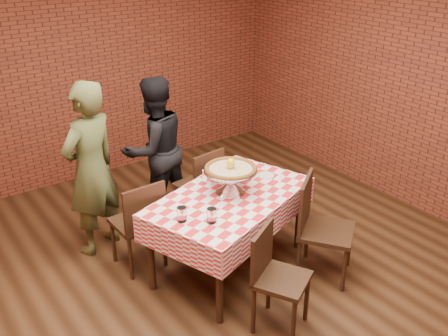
{
  "coord_description": "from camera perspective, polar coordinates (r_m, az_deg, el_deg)",
  "views": [
    {
      "loc": [
        -1.97,
        -2.77,
        2.86
      ],
      "look_at": [
        0.41,
        0.52,
        0.95
      ],
      "focal_mm": 40.59,
      "sensor_mm": 36.0,
      "label": 1
    }
  ],
  "objects": [
    {
      "name": "sweetener_packet_b",
      "position": [
        4.82,
        6.47,
        -0.81
      ],
      "size": [
        0.05,
        0.04,
        0.0
      ],
      "primitive_type": "cube",
      "rotation": [
        0.0,
        0.0,
        -0.1
      ],
      "color": "white",
      "rests_on": "tablecloth"
    },
    {
      "name": "back_wall",
      "position": [
        6.26,
        -16.87,
        11.11
      ],
      "size": [
        5.5,
        0.0,
        5.5
      ],
      "primitive_type": "plane",
      "rotation": [
        1.57,
        0.0,
        0.0
      ],
      "color": "maroon",
      "rests_on": "ground"
    },
    {
      "name": "chair_far_left",
      "position": [
        4.71,
        -9.77,
        -6.1
      ],
      "size": [
        0.42,
        0.42,
        0.89
      ],
      "primitive_type": null,
      "rotation": [
        0.0,
        0.0,
        3.16
      ],
      "color": "#342010",
      "rests_on": "ground"
    },
    {
      "name": "pizza",
      "position": [
        4.4,
        0.76,
        -0.14
      ],
      "size": [
        0.65,
        0.65,
        0.03
      ],
      "primitive_type": "cylinder",
      "rotation": [
        0.0,
        0.0,
        0.67
      ],
      "color": "beige",
      "rests_on": "pizza_stand"
    },
    {
      "name": "ground",
      "position": [
        4.45,
        -0.35,
        -14.87
      ],
      "size": [
        6.0,
        6.0,
        0.0
      ],
      "primitive_type": "plane",
      "color": "black",
      "rests_on": "ground"
    },
    {
      "name": "chair_near_right",
      "position": [
        4.59,
        11.52,
        -6.79
      ],
      "size": [
        0.64,
        0.64,
        0.94
      ],
      "primitive_type": null,
      "rotation": [
        0.0,
        0.0,
        0.61
      ],
      "color": "#342010",
      "rests_on": "ground"
    },
    {
      "name": "condiment_caddy",
      "position": [
        4.64,
        -1.75,
        -0.77
      ],
      "size": [
        0.13,
        0.13,
        0.14
      ],
      "primitive_type": "cube",
      "rotation": [
        0.0,
        0.0,
        0.65
      ],
      "color": "silver",
      "rests_on": "tablecloth"
    },
    {
      "name": "diner_black",
      "position": [
        5.38,
        -7.82,
        2.13
      ],
      "size": [
        0.81,
        0.66,
        1.55
      ],
      "primitive_type": "imported",
      "rotation": [
        0.0,
        0.0,
        3.24
      ],
      "color": "black",
      "rests_on": "ground"
    },
    {
      "name": "side_plate",
      "position": [
        4.79,
        4.76,
        -0.85
      ],
      "size": [
        0.2,
        0.2,
        0.01
      ],
      "primitive_type": "cylinder",
      "rotation": [
        0.0,
        0.0,
        0.33
      ],
      "color": "white",
      "rests_on": "tablecloth"
    },
    {
      "name": "chair_near_left",
      "position": [
        3.98,
        6.53,
        -12.65
      ],
      "size": [
        0.52,
        0.52,
        0.86
      ],
      "primitive_type": null,
      "rotation": [
        0.0,
        0.0,
        0.49
      ],
      "color": "#342010",
      "rests_on": "ground"
    },
    {
      "name": "tablecloth",
      "position": [
        4.5,
        0.66,
        -4.5
      ],
      "size": [
        1.72,
        1.35,
        0.25
      ],
      "primitive_type": null,
      "rotation": [
        0.0,
        0.0,
        0.33
      ],
      "color": "red",
      "rests_on": "table"
    },
    {
      "name": "lemon",
      "position": [
        4.38,
        0.77,
        0.52
      ],
      "size": [
        0.11,
        0.11,
        0.1
      ],
      "primitive_type": "ellipsoid",
      "rotation": [
        0.0,
        0.0,
        0.67
      ],
      "color": "yellow",
      "rests_on": "pizza"
    },
    {
      "name": "chair_far_right",
      "position": [
        5.3,
        -2.93,
        -2.09
      ],
      "size": [
        0.44,
        0.44,
        0.87
      ],
      "primitive_type": null,
      "rotation": [
        0.0,
        0.0,
        3.27
      ],
      "color": "#342010",
      "rests_on": "ground"
    },
    {
      "name": "pizza_stand",
      "position": [
        4.45,
        0.75,
        -1.46
      ],
      "size": [
        0.68,
        0.68,
        0.21
      ],
      "primitive_type": null,
      "rotation": [
        0.0,
        0.0,
        0.67
      ],
      "color": "silver",
      "rests_on": "tablecloth"
    },
    {
      "name": "diner_olive",
      "position": [
        4.86,
        -14.74,
        -0.17
      ],
      "size": [
        0.72,
        0.61,
        1.7
      ],
      "primitive_type": "imported",
      "rotation": [
        0.0,
        0.0,
        3.52
      ],
      "color": "#4B542B",
      "rests_on": "ground"
    },
    {
      "name": "sweetener_packet_a",
      "position": [
        4.77,
        6.47,
        -1.13
      ],
      "size": [
        0.06,
        0.06,
        0.0
      ],
      "primitive_type": "cube",
      "rotation": [
        0.0,
        0.0,
        0.77
      ],
      "color": "white",
      "rests_on": "tablecloth"
    },
    {
      "name": "water_glass_right",
      "position": [
        4.05,
        -4.78,
        -5.22
      ],
      "size": [
        0.1,
        0.1,
        0.12
      ],
      "primitive_type": "cylinder",
      "rotation": [
        0.0,
        0.0,
        0.33
      ],
      "color": "white",
      "rests_on": "tablecloth"
    },
    {
      "name": "water_glass_left",
      "position": [
        4.02,
        -1.4,
        -5.37
      ],
      "size": [
        0.1,
        0.1,
        0.12
      ],
      "primitive_type": "cylinder",
      "rotation": [
        0.0,
        0.0,
        0.33
      ],
      "color": "white",
      "rests_on": "tablecloth"
    },
    {
      "name": "table",
      "position": [
        4.64,
        0.65,
        -7.25
      ],
      "size": [
        1.68,
        1.31,
        0.75
      ],
      "primitive_type": "cube",
      "rotation": [
        0.0,
        0.0,
        0.33
      ],
      "color": "#342010",
      "rests_on": "ground"
    }
  ]
}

